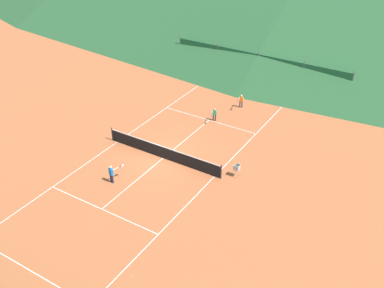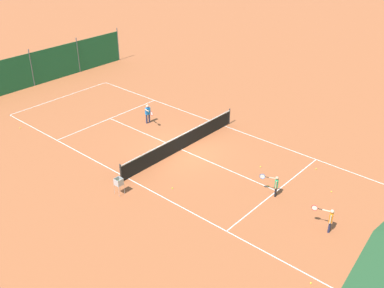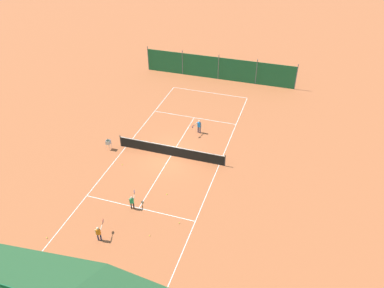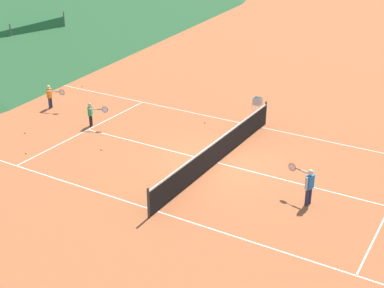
{
  "view_description": "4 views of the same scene",
  "coord_description": "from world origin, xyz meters",
  "views": [
    {
      "loc": [
        15.31,
        -21.05,
        17.36
      ],
      "look_at": [
        1.78,
        0.91,
        1.25
      ],
      "focal_mm": 42.0,
      "sensor_mm": 36.0,
      "label": 1
    },
    {
      "loc": [
        16.63,
        15.39,
        12.62
      ],
      "look_at": [
        1.11,
        1.79,
        1.46
      ],
      "focal_mm": 42.0,
      "sensor_mm": 36.0,
      "label": 2
    },
    {
      "loc": [
        -9.2,
        23.08,
        18.46
      ],
      "look_at": [
        -1.69,
        -0.41,
        1.25
      ],
      "focal_mm": 35.0,
      "sensor_mm": 36.0,
      "label": 3
    },
    {
      "loc": [
        -16.23,
        -8.49,
        9.07
      ],
      "look_at": [
        -0.52,
        0.8,
        0.8
      ],
      "focal_mm": 50.0,
      "sensor_mm": 36.0,
      "label": 4
    }
  ],
  "objects": [
    {
      "name": "player_far_service",
      "position": [
        -1.19,
        -3.98,
        0.75
      ],
      "size": [
        0.62,
        1.01,
        1.28
      ],
      "color": "#23284C",
      "rests_on": "ground"
    },
    {
      "name": "tennis_ball_alley_left",
      "position": [
        4.44,
        10.64,
        0.03
      ],
      "size": [
        0.07,
        0.07,
        0.07
      ],
      "primitive_type": "sphere",
      "color": "#CCE033",
      "rests_on": "ground"
    },
    {
      "name": "ball_hopper",
      "position": [
        5.31,
        0.74,
        0.66
      ],
      "size": [
        0.36,
        0.36,
        0.89
      ],
      "color": "#B7B7BC",
      "rests_on": "ground"
    },
    {
      "name": "tennis_ball_service_box",
      "position": [
        -0.05,
        5.86,
        0.03
      ],
      "size": [
        0.07,
        0.07,
        0.07
      ],
      "primitive_type": "sphere",
      "color": "#CCE033",
      "rests_on": "ground"
    },
    {
      "name": "tennis_ball_by_net_right",
      "position": [
        4.7,
        -9.53,
        0.03
      ],
      "size": [
        0.07,
        0.07,
        0.07
      ],
      "primitive_type": "sphere",
      "color": "#CCE033",
      "rests_on": "ground"
    },
    {
      "name": "player_near_service",
      "position": [
        1.17,
        9.69,
        0.67
      ],
      "size": [
        0.38,
        1.01,
        1.15
      ],
      "color": "#23284C",
      "rests_on": "ground"
    },
    {
      "name": "tennis_ball_alley_right",
      "position": [
        -3.14,
        6.89,
        0.03
      ],
      "size": [
        0.07,
        0.07,
        0.07
      ],
      "primitive_type": "sphere",
      "color": "#CCE033",
      "rests_on": "ground"
    },
    {
      "name": "player_far_baseline",
      "position": [
        0.4,
        6.5,
        0.65
      ],
      "size": [
        0.38,
        0.97,
        1.1
      ],
      "color": "black",
      "rests_on": "ground"
    },
    {
      "name": "tennis_ball_by_net_left",
      "position": [
        -1.69,
        8.48,
        0.03
      ],
      "size": [
        0.07,
        0.07,
        0.07
      ],
      "primitive_type": "sphere",
      "color": "#CCE033",
      "rests_on": "ground"
    },
    {
      "name": "tennis_ball_mid_court",
      "position": [
        3.27,
        2.37,
        0.03
      ],
      "size": [
        0.07,
        0.07,
        0.07
      ],
      "primitive_type": "sphere",
      "color": "#CCE033",
      "rests_on": "ground"
    },
    {
      "name": "tennis_ball_near_corner",
      "position": [
        -1.36,
        4.53,
        0.03
      ],
      "size": [
        0.07,
        0.07,
        0.07
      ],
      "primitive_type": "sphere",
      "color": "#CCE033",
      "rests_on": "ground"
    },
    {
      "name": "windscreen_fence_far",
      "position": [
        -0.0,
        15.5,
        1.31
      ],
      "size": [
        17.28,
        0.08,
        2.9
      ],
      "color": "#1E6038",
      "rests_on": "ground"
    },
    {
      "name": "tennis_net",
      "position": [
        0.0,
        0.0,
        0.5
      ],
      "size": [
        9.18,
        0.08,
        1.06
      ],
      "color": "#2D2D2D",
      "rests_on": "ground"
    },
    {
      "name": "ground_plane",
      "position": [
        0.0,
        0.0,
        0.0
      ],
      "size": [
        600.0,
        600.0,
        0.0
      ],
      "primitive_type": "plane",
      "color": "#B25B33"
    },
    {
      "name": "court_line_markings",
      "position": [
        0.0,
        0.0,
        0.0
      ],
      "size": [
        8.25,
        23.85,
        0.01
      ],
      "color": "white",
      "rests_on": "ground"
    }
  ]
}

